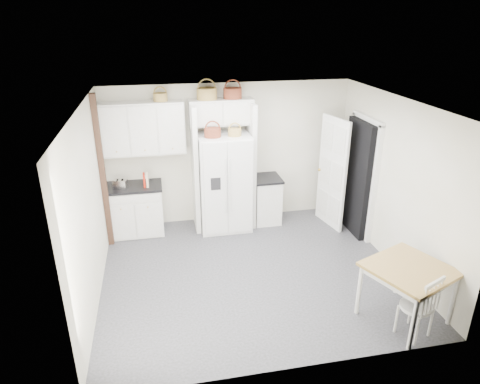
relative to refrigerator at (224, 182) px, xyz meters
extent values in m
plane|color=#29292B|center=(0.15, -1.61, -0.89)|extent=(4.50, 4.50, 0.00)
plane|color=white|center=(0.15, -1.61, 1.71)|extent=(4.50, 4.50, 0.00)
plane|color=beige|center=(0.15, 0.39, 0.41)|extent=(4.50, 0.00, 4.50)
plane|color=beige|center=(-2.10, -1.61, 0.41)|extent=(0.00, 4.00, 4.00)
plane|color=beige|center=(2.40, -1.61, 0.41)|extent=(0.00, 4.00, 4.00)
cube|color=silver|center=(0.00, 0.00, 0.00)|extent=(0.92, 0.74, 1.77)
cube|color=beige|center=(-1.61, 0.09, -0.45)|extent=(0.95, 0.60, 0.88)
cube|color=beige|center=(0.81, 0.09, -0.46)|extent=(0.48, 0.58, 0.85)
cube|color=olive|center=(1.85, -3.06, -0.50)|extent=(1.22, 1.22, 0.78)
cube|color=beige|center=(1.81, -3.36, -0.46)|extent=(0.53, 0.51, 0.85)
cube|color=black|center=(-1.61, 0.09, 0.01)|extent=(0.99, 0.64, 0.04)
cube|color=black|center=(0.81, 0.09, -0.01)|extent=(0.52, 0.62, 0.04)
cube|color=silver|center=(-1.81, -0.02, 0.11)|extent=(0.27, 0.20, 0.16)
cube|color=#AD1A0A|center=(-1.41, 0.01, 0.15)|extent=(0.04, 0.16, 0.24)
cube|color=beige|center=(-1.35, 0.01, 0.15)|extent=(0.04, 0.16, 0.24)
cylinder|color=olive|center=(-1.03, 0.22, 1.53)|extent=(0.24, 0.24, 0.14)
cylinder|color=olive|center=(-0.24, 0.22, 1.56)|extent=(0.35, 0.35, 0.19)
cylinder|color=maroon|center=(0.20, 0.22, 1.56)|extent=(0.32, 0.32, 0.18)
cylinder|color=maroon|center=(-0.20, -0.10, 0.96)|extent=(0.28, 0.28, 0.15)
cylinder|color=olive|center=(0.18, -0.10, 0.95)|extent=(0.23, 0.23, 0.12)
cube|color=beige|center=(-1.35, 0.22, 1.01)|extent=(1.40, 0.34, 0.90)
cube|color=beige|center=(0.00, 0.22, 1.24)|extent=(1.12, 0.34, 0.45)
cube|color=beige|center=(-0.51, 0.09, 0.26)|extent=(0.08, 0.60, 2.30)
cube|color=beige|center=(0.51, 0.09, 0.26)|extent=(0.08, 0.60, 2.30)
cube|color=black|center=(-2.05, -0.26, 0.41)|extent=(0.09, 0.09, 2.60)
cube|color=black|center=(2.31, -0.61, 0.14)|extent=(0.18, 0.85, 2.05)
cube|color=white|center=(1.95, -0.28, 0.14)|extent=(0.21, 0.79, 2.05)
camera|label=1|loc=(-1.14, -7.11, 2.83)|focal=32.00mm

